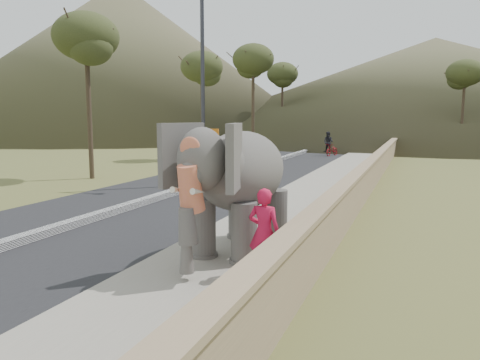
# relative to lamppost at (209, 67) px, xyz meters

# --- Properties ---
(ground) EXTENTS (160.00, 160.00, 0.00)m
(ground) POSITION_rel_lamppost_xyz_m (4.69, -13.07, -4.87)
(ground) COLOR olive
(ground) RESTS_ON ground
(road) EXTENTS (7.00, 120.00, 0.03)m
(road) POSITION_rel_lamppost_xyz_m (-0.31, -3.07, -4.86)
(road) COLOR black
(road) RESTS_ON ground
(median) EXTENTS (0.35, 120.00, 0.22)m
(median) POSITION_rel_lamppost_xyz_m (-0.31, -3.07, -4.76)
(median) COLOR black
(median) RESTS_ON ground
(walkway) EXTENTS (3.00, 120.00, 0.15)m
(walkway) POSITION_rel_lamppost_xyz_m (4.69, -3.07, -4.80)
(walkway) COLOR #9E9687
(walkway) RESTS_ON ground
(parapet) EXTENTS (0.30, 120.00, 1.10)m
(parapet) POSITION_rel_lamppost_xyz_m (6.34, -3.07, -4.32)
(parapet) COLOR tan
(parapet) RESTS_ON ground
(lamppost) EXTENTS (1.76, 0.36, 8.00)m
(lamppost) POSITION_rel_lamppost_xyz_m (0.00, 0.00, 0.00)
(lamppost) COLOR #2C2A2F
(lamppost) RESTS_ON ground
(signboard) EXTENTS (0.60, 0.08, 2.40)m
(signboard) POSITION_rel_lamppost_xyz_m (0.19, -0.24, -3.23)
(signboard) COLOR #2D2D33
(signboard) RESTS_ON ground
(hill_left) EXTENTS (60.00, 60.00, 22.00)m
(hill_left) POSITION_rel_lamppost_xyz_m (-33.31, 41.93, 6.13)
(hill_left) COLOR brown
(hill_left) RESTS_ON ground
(hill_far) EXTENTS (80.00, 80.00, 14.00)m
(hill_far) POSITION_rel_lamppost_xyz_m (9.69, 56.93, 2.13)
(hill_far) COLOR brown
(hill_far) RESTS_ON ground
(elephant_and_man) EXTENTS (2.29, 3.75, 2.61)m
(elephant_and_man) POSITION_rel_lamppost_xyz_m (4.71, -8.76, -3.43)
(elephant_and_man) COLOR #65615B
(elephant_and_man) RESTS_ON ground
(motorcyclist) EXTENTS (1.24, 1.80, 1.77)m
(motorcyclist) POSITION_rel_lamppost_xyz_m (2.12, 16.42, -4.19)
(motorcyclist) COLOR maroon
(motorcyclist) RESTS_ON ground
(trees) EXTENTS (48.53, 44.47, 9.09)m
(trees) POSITION_rel_lamppost_xyz_m (6.31, 15.62, -0.91)
(trees) COLOR #473828
(trees) RESTS_ON ground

